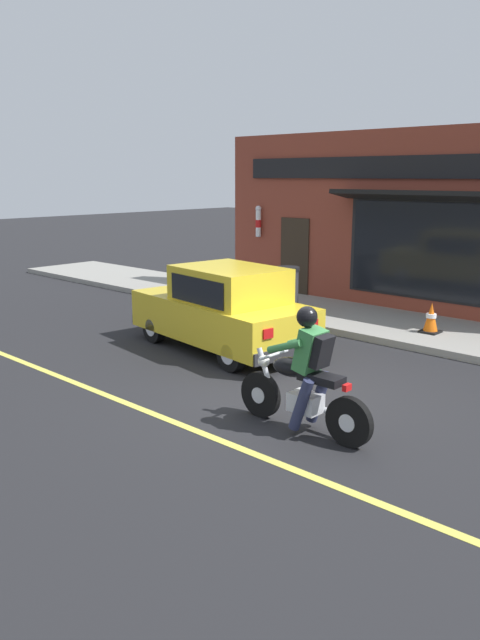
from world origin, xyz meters
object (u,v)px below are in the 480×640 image
(motorcycle_with_rider, at_px, (304,380))
(trash_bin, at_px, (287,288))
(car_hatchback, at_px, (223,309))
(traffic_cone, at_px, (431,318))

(motorcycle_with_rider, xyz_separation_m, trash_bin, (5.18, 4.43, -0.04))
(car_hatchback, height_order, trash_bin, car_hatchback)
(car_hatchback, bearing_deg, motorcycle_with_rider, -120.84)
(motorcycle_with_rider, xyz_separation_m, car_hatchback, (2.03, 3.41, 0.09))
(trash_bin, bearing_deg, motorcycle_with_rider, -139.47)
(motorcycle_with_rider, height_order, car_hatchback, motorcycle_with_rider)
(motorcycle_with_rider, xyz_separation_m, traffic_cone, (5.34, 0.93, -0.25))
(motorcycle_with_rider, height_order, traffic_cone, motorcycle_with_rider)
(motorcycle_with_rider, relative_size, traffic_cone, 3.37)
(motorcycle_with_rider, height_order, trash_bin, motorcycle_with_rider)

